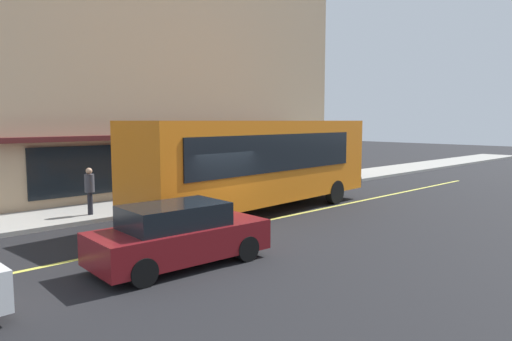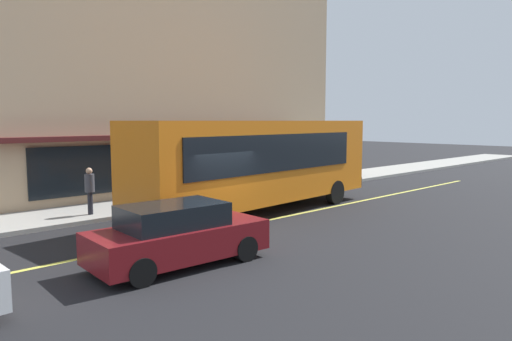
% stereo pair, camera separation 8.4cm
% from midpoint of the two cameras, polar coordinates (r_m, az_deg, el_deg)
% --- Properties ---
extents(ground, '(120.00, 120.00, 0.00)m').
position_cam_midpoint_polar(ground, '(15.26, -4.38, -7.20)').
color(ground, black).
extents(sidewalk, '(80.00, 3.19, 0.15)m').
position_cam_midpoint_polar(sidewalk, '(19.57, -14.35, -4.20)').
color(sidewalk, '#9E9B93').
rests_on(sidewalk, ground).
extents(lane_centre_stripe, '(36.00, 0.16, 0.01)m').
position_cam_midpoint_polar(lane_centre_stripe, '(15.26, -4.38, -7.18)').
color(lane_centre_stripe, '#D8D14C').
rests_on(lane_centre_stripe, ground).
extents(storefront_building, '(22.16, 12.15, 11.75)m').
position_cam_midpoint_polar(storefront_building, '(27.29, -16.82, 10.79)').
color(storefront_building, tan).
rests_on(storefront_building, ground).
extents(bus, '(11.28, 3.29, 3.50)m').
position_cam_midpoint_polar(bus, '(17.82, 0.36, 1.20)').
color(bus, orange).
rests_on(bus, ground).
extents(car_maroon, '(4.39, 2.04, 1.52)m').
position_cam_midpoint_polar(car_maroon, '(11.61, -9.56, -7.75)').
color(car_maroon, maroon).
rests_on(car_maroon, ground).
extents(pedestrian_waiting, '(0.34, 0.34, 1.68)m').
position_cam_midpoint_polar(pedestrian_waiting, '(17.76, -19.68, -1.86)').
color(pedestrian_waiting, black).
rests_on(pedestrian_waiting, sidewalk).
extents(pedestrian_near_storefront, '(0.34, 0.34, 1.55)m').
position_cam_midpoint_polar(pedestrian_near_storefront, '(25.89, 2.21, 0.68)').
color(pedestrian_near_storefront, black).
rests_on(pedestrian_near_storefront, sidewalk).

